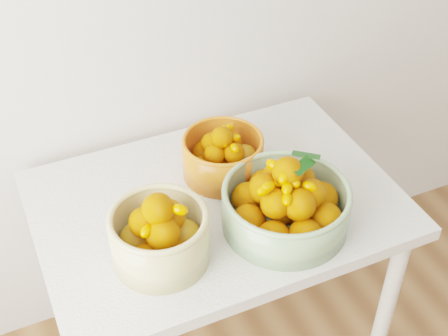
{
  "coord_description": "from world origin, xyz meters",
  "views": [
    {
      "loc": [
        -0.89,
        0.42,
        1.93
      ],
      "look_at": [
        -0.4,
        1.53,
        0.92
      ],
      "focal_mm": 50.0,
      "sensor_mm": 36.0,
      "label": 1
    }
  ],
  "objects_px": {
    "table": "(217,224)",
    "bowl_cream": "(160,235)",
    "bowl_orange": "(223,155)",
    "bowl_green": "(286,204)"
  },
  "relations": [
    {
      "from": "table",
      "to": "bowl_cream",
      "type": "height_order",
      "value": "bowl_cream"
    },
    {
      "from": "bowl_cream",
      "to": "bowl_orange",
      "type": "bearing_deg",
      "value": 40.94
    },
    {
      "from": "table",
      "to": "bowl_cream",
      "type": "relative_size",
      "value": 3.68
    },
    {
      "from": "bowl_cream",
      "to": "table",
      "type": "bearing_deg",
      "value": 33.48
    },
    {
      "from": "bowl_orange",
      "to": "table",
      "type": "bearing_deg",
      "value": -122.58
    },
    {
      "from": "table",
      "to": "bowl_orange",
      "type": "xyz_separation_m",
      "value": [
        0.06,
        0.1,
        0.16
      ]
    },
    {
      "from": "bowl_green",
      "to": "bowl_cream",
      "type": "bearing_deg",
      "value": 176.11
    },
    {
      "from": "table",
      "to": "bowl_orange",
      "type": "distance_m",
      "value": 0.2
    },
    {
      "from": "bowl_orange",
      "to": "bowl_green",
      "type": "bearing_deg",
      "value": -76.51
    },
    {
      "from": "bowl_cream",
      "to": "bowl_green",
      "type": "bearing_deg",
      "value": -3.89
    }
  ]
}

